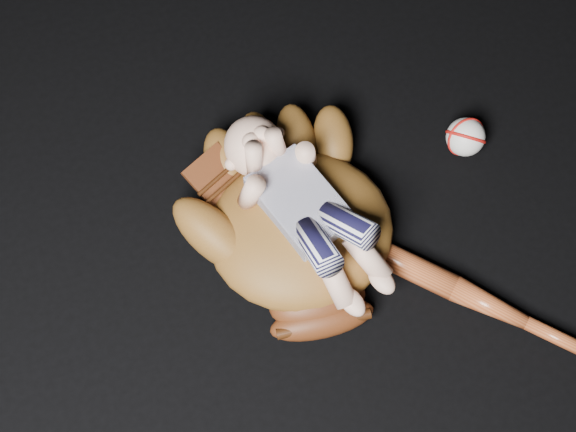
% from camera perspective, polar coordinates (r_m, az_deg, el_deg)
% --- Properties ---
extents(baseball_glove, '(0.47, 0.52, 0.14)m').
position_cam_1_polar(baseball_glove, '(1.38, 0.90, -0.74)').
color(baseball_glove, brown).
rests_on(baseball_glove, ground).
extents(newborn_baby, '(0.27, 0.42, 0.16)m').
position_cam_1_polar(newborn_baby, '(1.33, 1.66, 0.23)').
color(newborn_baby, beige).
rests_on(newborn_baby, baseball_glove).
extents(baseball_bat, '(0.36, 0.41, 0.05)m').
position_cam_1_polar(baseball_bat, '(1.43, 12.74, -5.51)').
color(baseball_bat, '#A0441F').
rests_on(baseball_bat, ground).
extents(baseball, '(0.09, 0.09, 0.07)m').
position_cam_1_polar(baseball, '(1.54, 12.52, 5.51)').
color(baseball, white).
rests_on(baseball, ground).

